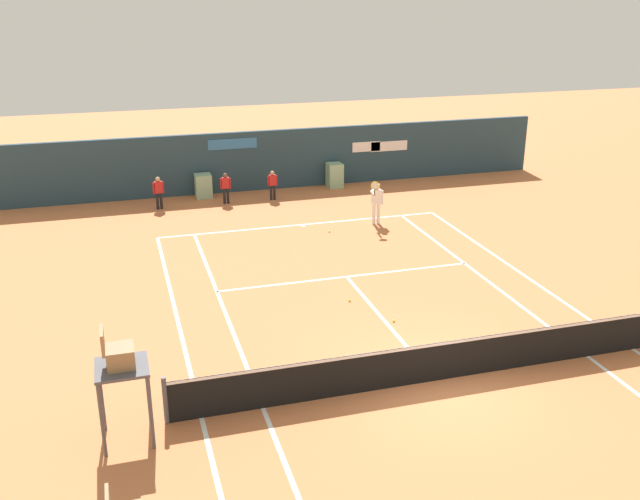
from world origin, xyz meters
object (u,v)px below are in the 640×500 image
object	(u,v)px
player_on_baseline	(376,200)
ball_kid_left_post	(226,186)
ball_kid_right_post	(159,191)
tennis_ball_by_sideline	(394,321)
umpire_chair	(121,366)
ball_kid_centre_post	(273,183)
tennis_ball_near_service_line	(350,300)
tennis_ball_mid_court	(329,231)

from	to	relation	value
player_on_baseline	ball_kid_left_post	xyz separation A→B (m)	(-4.93, 4.24, -0.20)
ball_kid_right_post	tennis_ball_by_sideline	distance (m)	13.24
player_on_baseline	ball_kid_left_post	size ratio (longest dim) A/B	1.40
ball_kid_left_post	tennis_ball_by_sideline	distance (m)	12.45
ball_kid_right_post	umpire_chair	bearing A→B (deg)	73.87
ball_kid_centre_post	ball_kid_right_post	size ratio (longest dim) A/B	0.94
umpire_chair	tennis_ball_near_service_line	size ratio (longest dim) A/B	35.79
ball_kid_right_post	tennis_ball_by_sideline	xyz separation A→B (m)	(5.14, -12.18, -0.73)
umpire_chair	tennis_ball_by_sideline	world-z (taller)	umpire_chair
player_on_baseline	ball_kid_left_post	world-z (taller)	player_on_baseline
umpire_chair	player_on_baseline	bearing A→B (deg)	140.13
ball_kid_left_post	tennis_ball_near_service_line	size ratio (longest dim) A/B	18.78
ball_kid_right_post	tennis_ball_near_service_line	distance (m)	11.52
ball_kid_left_post	ball_kid_right_post	world-z (taller)	ball_kid_right_post
player_on_baseline	tennis_ball_near_service_line	world-z (taller)	player_on_baseline
ball_kid_centre_post	tennis_ball_near_service_line	distance (m)	10.63
umpire_chair	tennis_ball_near_service_line	distance (m)	8.17
umpire_chair	ball_kid_left_post	distance (m)	16.24
ball_kid_centre_post	ball_kid_left_post	size ratio (longest dim) A/B	0.97
umpire_chair	ball_kid_left_post	bearing A→B (deg)	163.78
ball_kid_centre_post	tennis_ball_by_sideline	distance (m)	12.21
player_on_baseline	tennis_ball_near_service_line	xyz separation A→B (m)	(-3.18, -6.37, -0.90)
tennis_ball_by_sideline	tennis_ball_near_service_line	size ratio (longest dim) A/B	1.00
tennis_ball_by_sideline	tennis_ball_near_service_line	world-z (taller)	same
tennis_ball_by_sideline	tennis_ball_mid_court	bearing A→B (deg)	86.04
player_on_baseline	tennis_ball_by_sideline	bearing A→B (deg)	78.97
player_on_baseline	tennis_ball_mid_court	xyz separation A→B (m)	(-1.95, -0.42, -0.90)
ball_kid_right_post	tennis_ball_by_sideline	bearing A→B (deg)	103.52
ball_kid_left_post	tennis_ball_mid_court	world-z (taller)	ball_kid_left_post
ball_kid_left_post	tennis_ball_mid_court	bearing A→B (deg)	129.46
ball_kid_left_post	tennis_ball_mid_court	xyz separation A→B (m)	(2.98, -4.67, -0.70)
player_on_baseline	ball_kid_centre_post	size ratio (longest dim) A/B	1.45
umpire_chair	ball_kid_right_post	distance (m)	15.71
umpire_chair	tennis_ball_by_sideline	size ratio (longest dim) A/B	35.79
tennis_ball_near_service_line	ball_kid_centre_post	bearing A→B (deg)	88.92
player_on_baseline	tennis_ball_mid_court	world-z (taller)	player_on_baseline
ball_kid_centre_post	ball_kid_left_post	world-z (taller)	ball_kid_left_post
tennis_ball_mid_court	tennis_ball_near_service_line	world-z (taller)	same
umpire_chair	tennis_ball_mid_court	bearing A→B (deg)	145.45
tennis_ball_near_service_line	ball_kid_left_post	bearing A→B (deg)	99.38
ball_kid_centre_post	tennis_ball_by_sideline	world-z (taller)	ball_kid_centre_post
tennis_ball_mid_court	player_on_baseline	bearing A→B (deg)	12.25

